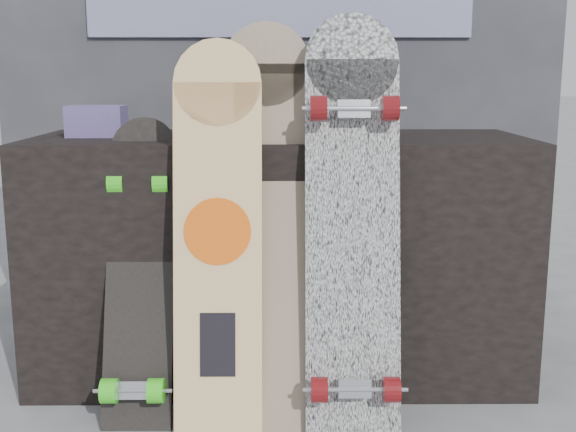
{
  "coord_description": "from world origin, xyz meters",
  "views": [
    {
      "loc": [
        0.01,
        -1.86,
        1.0
      ],
      "look_at": [
        0.03,
        0.2,
        0.59
      ],
      "focal_mm": 45.0,
      "sensor_mm": 36.0,
      "label": 1
    }
  ],
  "objects_px": {
    "skateboard_dark": "(140,265)",
    "longboard_geisha": "(218,226)",
    "longboard_cascadia": "(353,216)",
    "vendor_table": "(280,255)",
    "longboard_celtic": "(266,210)"
  },
  "relations": [
    {
      "from": "vendor_table",
      "to": "longboard_geisha",
      "type": "height_order",
      "value": "longboard_geisha"
    },
    {
      "from": "longboard_celtic",
      "to": "longboard_cascadia",
      "type": "relative_size",
      "value": 0.98
    },
    {
      "from": "vendor_table",
      "to": "longboard_celtic",
      "type": "relative_size",
      "value": 1.38
    },
    {
      "from": "vendor_table",
      "to": "longboard_cascadia",
      "type": "bearing_deg",
      "value": -61.6
    },
    {
      "from": "longboard_geisha",
      "to": "skateboard_dark",
      "type": "distance_m",
      "value": 0.28
    },
    {
      "from": "vendor_table",
      "to": "skateboard_dark",
      "type": "bearing_deg",
      "value": -142.81
    },
    {
      "from": "longboard_geisha",
      "to": "skateboard_dark",
      "type": "bearing_deg",
      "value": 163.52
    },
    {
      "from": "longboard_celtic",
      "to": "skateboard_dark",
      "type": "bearing_deg",
      "value": 179.67
    },
    {
      "from": "longboard_cascadia",
      "to": "skateboard_dark",
      "type": "height_order",
      "value": "longboard_cascadia"
    },
    {
      "from": "longboard_cascadia",
      "to": "skateboard_dark",
      "type": "bearing_deg",
      "value": 173.32
    },
    {
      "from": "longboard_geisha",
      "to": "longboard_cascadia",
      "type": "height_order",
      "value": "longboard_cascadia"
    },
    {
      "from": "skateboard_dark",
      "to": "longboard_geisha",
      "type": "bearing_deg",
      "value": -16.48
    },
    {
      "from": "longboard_cascadia",
      "to": "skateboard_dark",
      "type": "relative_size",
      "value": 1.34
    },
    {
      "from": "longboard_geisha",
      "to": "longboard_cascadia",
      "type": "xyz_separation_m",
      "value": [
        0.38,
        -0.0,
        0.03
      ]
    },
    {
      "from": "longboard_cascadia",
      "to": "skateboard_dark",
      "type": "xyz_separation_m",
      "value": [
        -0.62,
        0.07,
        -0.16
      ]
    }
  ]
}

